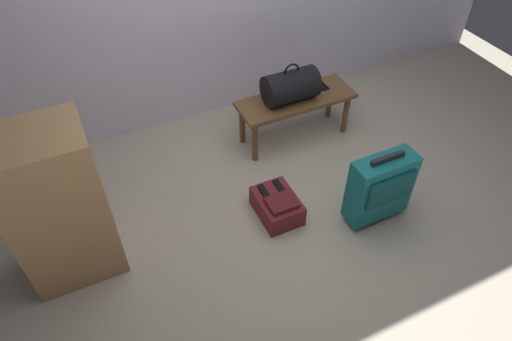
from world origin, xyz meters
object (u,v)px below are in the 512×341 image
Objects in this scene: cell_phone at (322,86)px; backpack_maroon at (277,205)px; bench at (296,104)px; side_cabinet at (58,208)px; duffel_bag_black at (291,86)px; suitcase_upright_teal at (380,187)px.

backpack_maroon is (-0.84, -0.81, -0.32)m from cell_phone.
bench is 0.91× the size of side_cabinet.
cell_phone is at bearing 15.38° from side_cabinet.
bench is at bearing -168.88° from cell_phone.
side_cabinet is (-1.89, -0.56, 0.01)m from duffel_bag_black.
backpack_maroon is (-0.49, -0.75, -0.45)m from duffel_bag_black.
suitcase_upright_teal reaches higher than bench.
side_cabinet reaches higher than suitcase_upright_teal.
suitcase_upright_teal is at bearing -85.53° from bench.
bench is 0.21m from duffel_bag_black.
bench is 1.66× the size of suitcase_upright_teal.
side_cabinet reaches higher than bench.
suitcase_upright_teal is at bearing -14.29° from side_cabinet.
duffel_bag_black is 1.97m from side_cabinet.
side_cabinet is at bearing 165.71° from suitcase_upright_teal.
duffel_bag_black reaches higher than bench.
backpack_maroon is 1.48m from side_cabinet.
suitcase_upright_teal is (-0.20, -1.13, -0.11)m from cell_phone.
backpack_maroon is (-0.64, 0.33, -0.22)m from suitcase_upright_teal.
bench is at bearing 0.00° from duffel_bag_black.
bench is 6.94× the size of cell_phone.
cell_phone is (0.35, 0.06, -0.13)m from duffel_bag_black.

